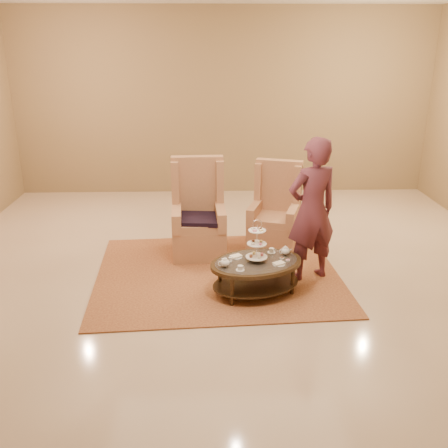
{
  "coord_description": "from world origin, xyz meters",
  "views": [
    {
      "loc": [
        -0.3,
        -5.76,
        2.84
      ],
      "look_at": [
        -0.11,
        0.2,
        0.67
      ],
      "focal_mm": 40.0,
      "sensor_mm": 36.0,
      "label": 1
    }
  ],
  "objects_px": {
    "tea_table": "(256,267)",
    "armchair_right": "(275,218)",
    "armchair_left": "(199,222)",
    "person": "(312,210)"
  },
  "relations": [
    {
      "from": "tea_table",
      "to": "armchair_right",
      "type": "distance_m",
      "value": 1.56
    },
    {
      "from": "tea_table",
      "to": "armchair_right",
      "type": "xyz_separation_m",
      "value": [
        0.42,
        1.5,
        0.08
      ]
    },
    {
      "from": "armchair_left",
      "to": "armchair_right",
      "type": "relative_size",
      "value": 1.09
    },
    {
      "from": "person",
      "to": "tea_table",
      "type": "bearing_deg",
      "value": 9.16
    },
    {
      "from": "armchair_left",
      "to": "tea_table",
      "type": "bearing_deg",
      "value": -63.73
    },
    {
      "from": "armchair_right",
      "to": "person",
      "type": "height_order",
      "value": "person"
    },
    {
      "from": "armchair_left",
      "to": "person",
      "type": "distance_m",
      "value": 1.72
    },
    {
      "from": "tea_table",
      "to": "armchair_left",
      "type": "relative_size",
      "value": 0.97
    },
    {
      "from": "armchair_left",
      "to": "armchair_right",
      "type": "bearing_deg",
      "value": 9.12
    },
    {
      "from": "armchair_left",
      "to": "person",
      "type": "height_order",
      "value": "person"
    }
  ]
}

